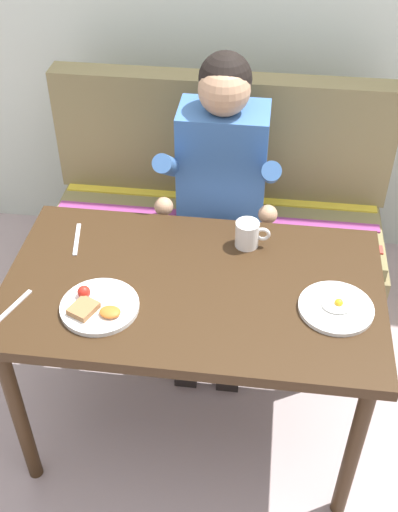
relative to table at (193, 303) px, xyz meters
The scene contains 9 objects.
ground_plane 0.65m from the table, ahead, with size 8.00×8.00×0.00m, color #AA9695.
table is the anchor object (origin of this frame).
couch 0.83m from the table, 90.00° to the left, with size 1.44×0.56×1.00m.
person 0.60m from the table, 87.29° to the left, with size 0.45×0.61×1.21m.
plate_breakfast 0.32m from the table, 151.41° to the right, with size 0.24×0.24×0.05m.
plate_eggs 0.46m from the table, ahead, with size 0.23×0.23×0.04m.
coffee_mug 0.30m from the table, 54.34° to the left, with size 0.12×0.08×0.09m.
fork 0.46m from the table, 158.10° to the left, with size 0.01×0.17×0.01m, color silver.
knife 0.57m from the table, 160.37° to the right, with size 0.01×0.20×0.01m, color silver.
Camera 1 is at (0.20, -1.45, 2.09)m, focal length 44.44 mm.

